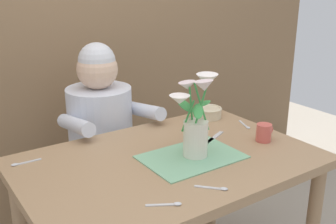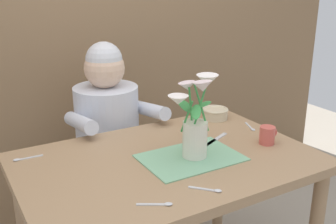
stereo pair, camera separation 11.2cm
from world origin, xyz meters
name	(u,v)px [view 2 (the right image)]	position (x,y,z in m)	size (l,w,h in m)	color
wood_panel_backdrop	(77,12)	(0.00, 1.05, 1.25)	(4.00, 0.10, 2.50)	brown
dining_table	(168,179)	(0.00, 0.00, 0.64)	(1.20, 0.80, 0.74)	#9E7A56
seated_person	(109,146)	(-0.02, 0.62, 0.56)	(0.45, 0.47, 1.14)	#4C4C56
striped_placemat	(191,158)	(0.08, -0.05, 0.74)	(0.40, 0.28, 0.01)	#7AB289
flower_vase	(195,119)	(0.10, -0.05, 0.91)	(0.25, 0.20, 0.34)	silver
ceramic_bowl	(215,113)	(0.46, 0.29, 0.77)	(0.14, 0.14, 0.06)	beige
dinner_knife	(216,140)	(0.28, 0.05, 0.74)	(0.19, 0.02, 0.01)	silver
coffee_cup	(267,135)	(0.46, -0.09, 0.78)	(0.09, 0.07, 0.08)	#CC564C
spoon_0	(23,159)	(-0.52, 0.29, 0.74)	(0.12, 0.02, 0.01)	silver
spoon_1	(160,204)	(-0.20, -0.30, 0.74)	(0.11, 0.07, 0.01)	silver
spoon_2	(251,128)	(0.52, 0.09, 0.74)	(0.06, 0.12, 0.01)	silver
spoon_3	(210,190)	(0.00, -0.30, 0.74)	(0.09, 0.10, 0.01)	silver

